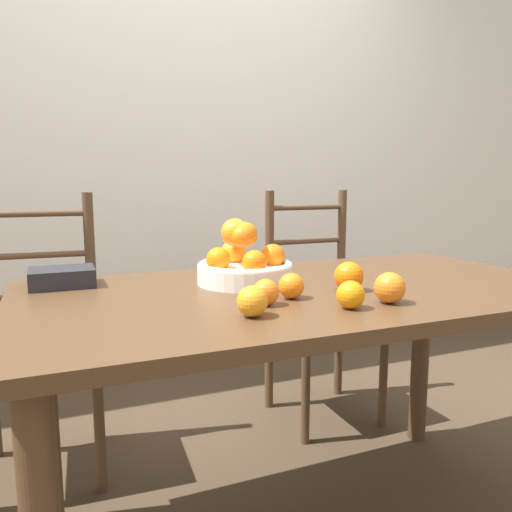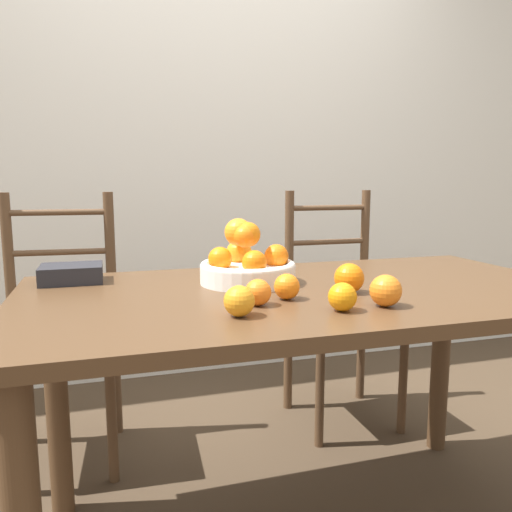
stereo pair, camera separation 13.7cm
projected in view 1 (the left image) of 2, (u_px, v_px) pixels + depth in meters
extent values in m
cube|color=silver|center=(180.00, 135.00, 2.63)|extent=(8.00, 0.06, 2.60)
cube|color=#4C331E|center=(307.00, 293.00, 1.41)|extent=(1.57, 0.82, 0.03)
cylinder|color=#4C331E|center=(46.00, 415.00, 1.50)|extent=(0.07, 0.07, 0.73)
cylinder|color=#4C331E|center=(420.00, 353.00, 2.03)|extent=(0.07, 0.07, 0.73)
cylinder|color=white|center=(245.00, 274.00, 1.46)|extent=(0.28, 0.28, 0.05)
torus|color=white|center=(245.00, 266.00, 1.45)|extent=(0.28, 0.28, 0.02)
sphere|color=orange|center=(273.00, 256.00, 1.47)|extent=(0.07, 0.07, 0.07)
sphere|color=orange|center=(234.00, 253.00, 1.53)|extent=(0.08, 0.08, 0.08)
sphere|color=orange|center=(218.00, 259.00, 1.41)|extent=(0.07, 0.07, 0.07)
sphere|color=orange|center=(255.00, 263.00, 1.37)|extent=(0.07, 0.07, 0.07)
sphere|color=orange|center=(245.00, 235.00, 1.44)|extent=(0.07, 0.07, 0.07)
sphere|color=orange|center=(235.00, 232.00, 1.45)|extent=(0.08, 0.08, 0.08)
sphere|color=orange|center=(242.00, 236.00, 1.43)|extent=(0.06, 0.06, 0.06)
sphere|color=orange|center=(351.00, 295.00, 1.17)|extent=(0.07, 0.07, 0.07)
sphere|color=orange|center=(291.00, 286.00, 1.26)|extent=(0.07, 0.07, 0.07)
sphere|color=orange|center=(266.00, 292.00, 1.20)|extent=(0.06, 0.06, 0.06)
sphere|color=orange|center=(390.00, 288.00, 1.22)|extent=(0.08, 0.08, 0.08)
sphere|color=orange|center=(252.00, 301.00, 1.10)|extent=(0.07, 0.07, 0.07)
sphere|color=orange|center=(349.00, 276.00, 1.35)|extent=(0.08, 0.08, 0.08)
cylinder|color=#513823|center=(100.00, 428.00, 1.70)|extent=(0.04, 0.04, 0.46)
cylinder|color=#513823|center=(93.00, 320.00, 1.99)|extent=(0.04, 0.04, 1.02)
cube|color=#513823|center=(39.00, 348.00, 1.77)|extent=(0.44, 0.42, 0.04)
cylinder|color=#513823|center=(40.00, 296.00, 1.91)|extent=(0.38, 0.05, 0.02)
cylinder|color=#513823|center=(37.00, 255.00, 1.89)|extent=(0.38, 0.05, 0.02)
cylinder|color=#513823|center=(34.00, 214.00, 1.86)|extent=(0.38, 0.05, 0.02)
cylinder|color=#513823|center=(306.00, 390.00, 2.01)|extent=(0.04, 0.04, 0.46)
cylinder|color=#513823|center=(383.00, 376.00, 2.15)|extent=(0.04, 0.04, 0.46)
cylinder|color=#513823|center=(269.00, 302.00, 2.29)|extent=(0.04, 0.04, 1.02)
cylinder|color=#513823|center=(340.00, 295.00, 2.44)|extent=(0.04, 0.04, 1.02)
cube|color=#513823|center=(325.00, 315.00, 2.21)|extent=(0.42, 0.40, 0.04)
cylinder|color=#513823|center=(306.00, 274.00, 2.35)|extent=(0.38, 0.03, 0.02)
cylinder|color=#513823|center=(307.00, 241.00, 2.32)|extent=(0.38, 0.03, 0.02)
cylinder|color=#513823|center=(307.00, 207.00, 2.30)|extent=(0.38, 0.03, 0.02)
cube|color=#232328|center=(62.00, 277.00, 1.41)|extent=(0.18, 0.14, 0.05)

